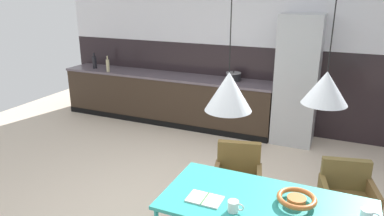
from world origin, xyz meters
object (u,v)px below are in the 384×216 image
Objects in this scene: pendant_lamp_over_table_near at (229,91)px; refrigerator_column at (297,80)px; bottle_spice_small at (108,65)px; open_book at (205,199)px; mug_glass_clear at (367,216)px; bottle_vinegar_dark at (95,62)px; pendant_lamp_over_table_far at (326,88)px; cooking_pot at (233,76)px; armchair_head_of_table at (238,173)px; mug_short_terracotta at (234,206)px; dining_table at (266,208)px; fruit_bowl at (297,199)px; armchair_near_window at (347,190)px.

refrigerator_column is at bearing 88.15° from pendant_lamp_over_table_near.
bottle_spice_small is 0.22× the size of pendant_lamp_over_table_near.
mug_glass_clear is at bearing 9.43° from open_book.
bottle_vinegar_dark reaches higher than mug_glass_clear.
bottle_spice_small is 4.48m from pendant_lamp_over_table_near.
mug_glass_clear is 0.11× the size of pendant_lamp_over_table_far.
open_book is at bearing -44.05° from bottle_spice_small.
pendant_lamp_over_table_far is (1.61, -3.21, 0.77)m from cooking_pot.
armchair_head_of_table is 1.09m from mug_short_terracotta.
mug_glass_clear is (0.70, 0.05, 0.10)m from dining_table.
dining_table is 1.23× the size of pendant_lamp_over_table_near.
armchair_head_of_table is 1.43m from mug_glass_clear.
dining_table is 0.71m from mug_glass_clear.
bottle_vinegar_dark is (-4.74, 3.01, 0.21)m from mug_glass_clear.
bottle_spice_small is at bearing 143.55° from fruit_bowl.
pendant_lamp_over_table_far is (-0.26, -0.91, 1.21)m from armchair_near_window.
armchair_head_of_table is 0.67× the size of pendant_lamp_over_table_far.
armchair_near_window is 0.91m from mug_glass_clear.
open_book is at bearing -41.80° from bottle_vinegar_dark.
armchair_head_of_table is 2.64× the size of bottle_vinegar_dark.
mug_short_terracotta is 0.50× the size of cooking_pot.
open_book is 0.26m from mug_short_terracotta.
bottle_vinegar_dark is (-3.58, 3.20, 0.26)m from open_book.
armchair_head_of_table is at bearing 119.72° from dining_table.
pendant_lamp_over_table_near is 1.11× the size of pendant_lamp_over_table_far.
mug_short_terracotta is at bearing -159.92° from pendant_lamp_over_table_far.
cooking_pot is at bearing 106.34° from pendant_lamp_over_table_near.
bottle_vinegar_dark reaches higher than bottle_spice_small.
mug_short_terracotta is at bearing -12.93° from open_book.
refrigerator_column is 3.27m from pendant_lamp_over_table_far.
bottle_vinegar_dark is 0.23× the size of pendant_lamp_over_table_near.
pendant_lamp_over_table_far is at bearing 61.27° from armchair_near_window.
mug_glass_clear is 0.94m from mug_short_terracotta.
armchair_head_of_table is 2.56m from cooking_pot.
armchair_near_window is 3.05× the size of cooking_pot.
pendant_lamp_over_table_near and pendant_lamp_over_table_far have the same top height.
cooking_pot is at bearing 115.53° from fruit_bowl.
bottle_spice_small is (-3.41, -0.21, -0.00)m from refrigerator_column.
open_book is 0.21× the size of pendant_lamp_over_table_near.
armchair_near_window is at bearing -69.89° from refrigerator_column.
mug_glass_clear reaches higher than dining_table.
cooking_pot is at bearing 116.55° from pendant_lamp_over_table_far.
dining_table is 13.00× the size of mug_short_terracotta.
pendant_lamp_over_table_near reaches higher than dining_table.
cooking_pot is at bearing 3.08° from bottle_vinegar_dark.
cooking_pot is (-0.81, 2.39, 0.45)m from armchair_head_of_table.
refrigerator_column is 1.22× the size of dining_table.
pendant_lamp_over_table_far is at bearing -35.06° from bottle_vinegar_dark.
pendant_lamp_over_table_near is (3.30, -2.96, 0.62)m from bottle_spice_small.
pendant_lamp_over_table_far is (0.11, -0.09, 0.93)m from fruit_bowl.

